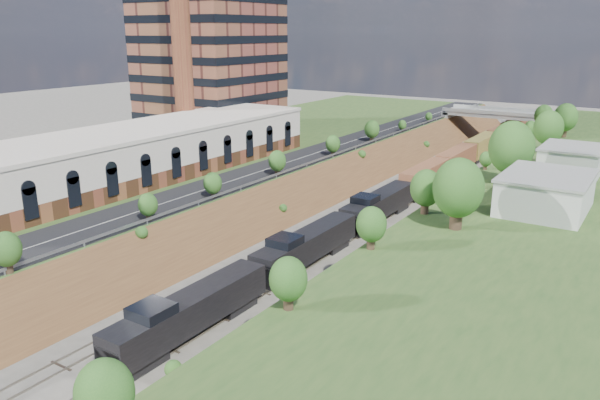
% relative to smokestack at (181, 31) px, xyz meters
% --- Properties ---
extents(platform_left, '(44.00, 180.00, 5.00)m').
position_rel_smokestack_xyz_m(platform_left, '(3.00, 4.00, -22.50)').
color(platform_left, '#315221').
rests_on(platform_left, ground).
extents(embankment_left, '(10.00, 180.00, 10.00)m').
position_rel_smokestack_xyz_m(embankment_left, '(25.00, 4.00, -25.00)').
color(embankment_left, brown).
rests_on(embankment_left, ground).
extents(embankment_right, '(10.00, 180.00, 10.00)m').
position_rel_smokestack_xyz_m(embankment_right, '(47.00, 4.00, -25.00)').
color(embankment_right, brown).
rests_on(embankment_right, ground).
extents(rail_left_track, '(1.58, 180.00, 0.18)m').
position_rel_smokestack_xyz_m(rail_left_track, '(33.40, 4.00, -24.91)').
color(rail_left_track, gray).
rests_on(rail_left_track, ground).
extents(rail_right_track, '(1.58, 180.00, 0.18)m').
position_rel_smokestack_xyz_m(rail_right_track, '(38.60, 4.00, -24.91)').
color(rail_right_track, gray).
rests_on(rail_right_track, ground).
extents(road, '(8.00, 180.00, 0.10)m').
position_rel_smokestack_xyz_m(road, '(20.50, 4.00, -19.95)').
color(road, black).
rests_on(road, platform_left).
extents(guardrail, '(0.10, 171.00, 0.70)m').
position_rel_smokestack_xyz_m(guardrail, '(24.60, 3.80, -19.45)').
color(guardrail, '#99999E').
rests_on(guardrail, platform_left).
extents(commercial_building, '(14.30, 62.30, 7.00)m').
position_rel_smokestack_xyz_m(commercial_building, '(8.00, -18.00, -16.49)').
color(commercial_building, brown).
rests_on(commercial_building, platform_left).
extents(smokestack, '(3.20, 3.20, 40.00)m').
position_rel_smokestack_xyz_m(smokestack, '(0.00, 0.00, 0.00)').
color(smokestack, brown).
rests_on(smokestack, platform_left).
extents(overpass, '(24.50, 8.30, 7.40)m').
position_rel_smokestack_xyz_m(overpass, '(36.00, 66.00, -20.08)').
color(overpass, gray).
rests_on(overpass, ground).
extents(white_building_near, '(9.00, 12.00, 4.00)m').
position_rel_smokestack_xyz_m(white_building_near, '(59.50, -4.00, -18.00)').
color(white_building_near, silver).
rests_on(white_building_near, platform_right).
extents(white_building_far, '(8.00, 10.00, 3.60)m').
position_rel_smokestack_xyz_m(white_building_far, '(59.00, 18.00, -18.20)').
color(white_building_far, silver).
rests_on(white_building_far, platform_right).
extents(tree_right_large, '(5.25, 5.25, 7.61)m').
position_rel_smokestack_xyz_m(tree_right_large, '(53.00, -16.00, -15.62)').
color(tree_right_large, '#473323').
rests_on(tree_right_large, platform_right).
extents(tree_left_crest, '(2.45, 2.45, 3.55)m').
position_rel_smokestack_xyz_m(tree_left_crest, '(24.20, -36.00, -17.96)').
color(tree_left_crest, '#473323').
rests_on(tree_left_crest, platform_left).
extents(freight_train, '(2.93, 133.85, 4.55)m').
position_rel_smokestack_xyz_m(freight_train, '(38.60, 19.68, -22.48)').
color(freight_train, black).
rests_on(freight_train, ground).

